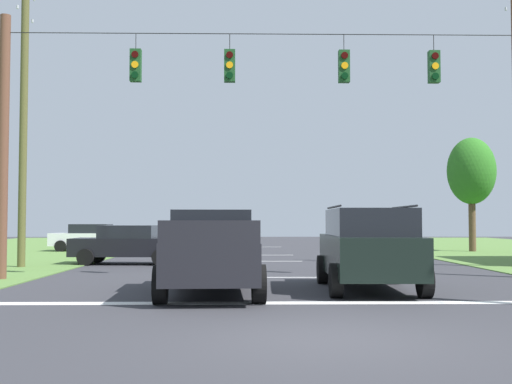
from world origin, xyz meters
TOP-DOWN VIEW (x-y plane):
  - ground_plane at (0.00, 0.00)m, footprint 120.00×120.00m
  - stop_bar_stripe at (0.00, 3.99)m, footprint 13.69×0.45m
  - lane_dash_0 at (0.00, 9.99)m, footprint 2.50×0.15m
  - lane_dash_1 at (0.00, 17.70)m, footprint 2.50×0.15m
  - lane_dash_2 at (0.00, 22.60)m, footprint 2.50×0.15m
  - lane_dash_3 at (0.00, 32.68)m, footprint 2.50×0.15m
  - overhead_signal_span at (-0.05, 9.33)m, footprint 16.50×0.31m
  - pickup_truck at (-1.97, 5.77)m, footprint 2.45×5.47m
  - suv_black at (1.85, 6.40)m, footprint 2.33×4.86m
  - distant_car_crossing_white at (-9.74, 26.69)m, footprint 4.34×2.09m
  - distant_car_oncoming at (-5.75, 16.01)m, footprint 4.36×2.13m
  - utility_pole_near_left at (-9.28, 14.19)m, footprint 0.28×1.97m
  - tree_roadside_right at (11.38, 25.78)m, footprint 2.63×2.63m

SIDE VIEW (x-z plane):
  - ground_plane at x=0.00m, z-range 0.00..0.00m
  - stop_bar_stripe at x=0.00m, z-range 0.00..0.01m
  - lane_dash_0 at x=0.00m, z-range 0.00..0.01m
  - lane_dash_1 at x=0.00m, z-range 0.00..0.01m
  - lane_dash_2 at x=0.00m, z-range 0.00..0.01m
  - lane_dash_3 at x=0.00m, z-range 0.00..0.01m
  - distant_car_crossing_white at x=-9.74m, z-range 0.03..1.55m
  - distant_car_oncoming at x=-5.75m, z-range 0.03..1.55m
  - pickup_truck at x=-1.97m, z-range -0.01..1.94m
  - suv_black at x=1.85m, z-range 0.03..2.09m
  - overhead_signal_span at x=-0.05m, z-range 0.45..8.16m
  - tree_roadside_right at x=11.38m, z-range 1.26..7.56m
  - utility_pole_near_left at x=-9.28m, z-range -0.06..11.22m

